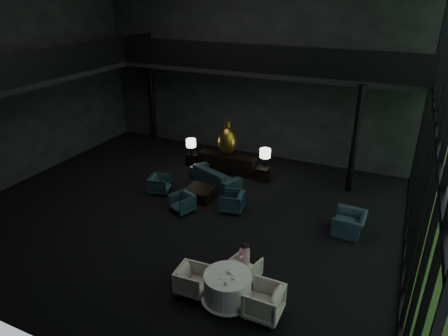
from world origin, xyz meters
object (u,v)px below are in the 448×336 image
at_px(lounge_armchair_south, 182,203).
at_px(dining_chair_west, 192,279).
at_px(coffee_table, 200,193).
at_px(dining_chair_east, 264,299).
at_px(table_lamp_right, 265,154).
at_px(dining_table, 228,289).
at_px(lounge_armchair_west, 160,184).
at_px(console, 227,163).
at_px(table_lamp_left, 191,144).
at_px(window_armchair, 350,221).
at_px(side_table_right, 263,174).
at_px(lounge_armchair_east, 232,201).
at_px(dining_chair_north, 246,268).
at_px(side_table_left, 193,159).
at_px(bronze_urn, 227,140).
at_px(sofa, 215,172).
at_px(child, 245,253).

xyz_separation_m(lounge_armchair_south, dining_chair_west, (2.21, -3.29, 0.03)).
xyz_separation_m(coffee_table, dining_chair_east, (3.97, -4.37, 0.25)).
height_order(table_lamp_right, dining_table, table_lamp_right).
bearing_deg(dining_chair_east, lounge_armchair_west, -126.71).
height_order(console, dining_table, console).
bearing_deg(table_lamp_left, window_armchair, -19.62).
bearing_deg(table_lamp_right, dining_chair_east, -70.62).
xyz_separation_m(side_table_right, lounge_armchair_east, (-0.13, -2.70, 0.11)).
height_order(table_lamp_right, dining_chair_west, table_lamp_right).
bearing_deg(dining_chair_north, side_table_left, -36.47).
bearing_deg(lounge_armchair_east, bronze_urn, -162.86).
relative_size(side_table_left, lounge_armchair_west, 0.78).
bearing_deg(table_lamp_left, dining_chair_east, -50.15).
bearing_deg(dining_chair_west, lounge_armchair_east, 6.55).
height_order(sofa, dining_chair_east, dining_chair_east).
distance_m(side_table_right, lounge_armchair_west, 4.04).
bearing_deg(lounge_armchair_west, lounge_armchair_east, -104.85).
bearing_deg(dining_chair_north, bronze_urn, -47.09).
relative_size(table_lamp_left, dining_chair_west, 0.96).
relative_size(console, coffee_table, 2.56).
xyz_separation_m(table_lamp_right, child, (1.54, -5.91, -0.30)).
height_order(table_lamp_right, sofa, table_lamp_right).
bearing_deg(dining_chair_east, side_table_left, -140.56).
bearing_deg(child, dining_table, 88.17).
xyz_separation_m(side_table_left, lounge_armchair_west, (0.12, -2.76, 0.08)).
distance_m(lounge_armchair_west, window_armchair, 6.78).
bearing_deg(child, side_table_right, -74.88).
bearing_deg(coffee_table, child, -47.26).
bearing_deg(table_lamp_right, dining_chair_north, -74.98).
bearing_deg(lounge_armchair_west, window_armchair, -101.63).
relative_size(table_lamp_left, window_armchair, 0.67).
bearing_deg(child, table_lamp_left, -50.31).
relative_size(side_table_right, dining_chair_west, 0.74).
relative_size(table_lamp_left, dining_chair_north, 1.13).
distance_m(side_table_right, child, 5.93).
relative_size(bronze_urn, lounge_armchair_east, 1.93).
bearing_deg(window_armchair, dining_chair_west, -35.14).
bearing_deg(dining_chair_west, dining_table, -89.40).
height_order(side_table_right, lounge_armchair_south, lounge_armchair_south).
relative_size(console, lounge_armchair_west, 3.48).
bearing_deg(table_lamp_right, child, -75.37).
xyz_separation_m(table_lamp_left, dining_chair_west, (3.78, -6.76, -0.67)).
distance_m(bronze_urn, side_table_right, 1.95).
height_order(side_table_right, child, child).
height_order(table_lamp_right, dining_chair_north, table_lamp_right).
distance_m(bronze_urn, sofa, 1.48).
bearing_deg(lounge_armchair_south, dining_chair_east, -15.96).
height_order(side_table_right, coffee_table, side_table_right).
bearing_deg(lounge_armchair_south, lounge_armchair_east, 49.66).
xyz_separation_m(console, dining_table, (3.11, -6.80, -0.05)).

